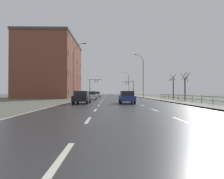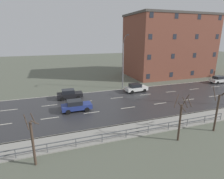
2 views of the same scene
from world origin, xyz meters
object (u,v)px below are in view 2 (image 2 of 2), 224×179
object	(u,v)px
car_near_right	(69,94)
brick_building	(169,46)
car_distant	(219,79)
car_mid_centre	(136,88)
street_lamp_left_bank	(123,63)
car_near_left	(76,105)

from	to	relation	value
car_near_right	brick_building	distance (m)	30.01
car_distant	car_mid_centre	bearing A→B (deg)	-88.94
street_lamp_left_bank	car_distant	distance (m)	22.29
brick_building	car_mid_centre	bearing A→B (deg)	-51.67
car_distant	car_mid_centre	world-z (taller)	same
car_mid_centre	brick_building	world-z (taller)	brick_building
street_lamp_left_bank	car_distant	bearing A→B (deg)	82.38
street_lamp_left_bank	brick_building	xyz separation A→B (m)	(-8.64, 16.13, 2.55)
car_mid_centre	brick_building	distance (m)	19.99
car_near_right	brick_building	bearing A→B (deg)	115.38
car_near_right	car_near_left	bearing A→B (deg)	5.09
car_near_left	brick_building	size ratio (longest dim) A/B	0.20
street_lamp_left_bank	car_distant	size ratio (longest dim) A/B	2.50
street_lamp_left_bank	brick_building	size ratio (longest dim) A/B	0.49
street_lamp_left_bank	car_near_left	world-z (taller)	street_lamp_left_bank
car_distant	car_near_left	bearing A→B (deg)	-79.46
street_lamp_left_bank	car_near_left	distance (m)	14.10
car_distant	car_mid_centre	size ratio (longest dim) A/B	0.99
car_near_left	car_mid_centre	world-z (taller)	same
car_near_left	car_mid_centre	bearing A→B (deg)	114.11
car_distant	brick_building	size ratio (longest dim) A/B	0.20
car_mid_centre	street_lamp_left_bank	bearing A→B (deg)	-158.09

